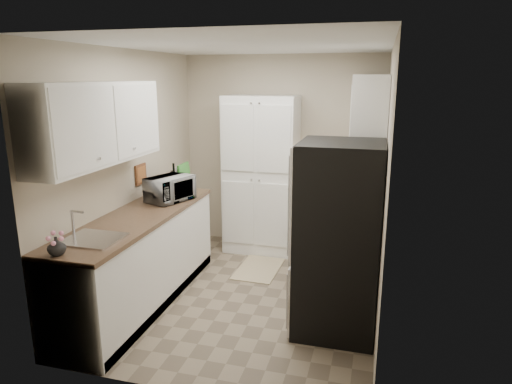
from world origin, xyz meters
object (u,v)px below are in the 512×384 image
refrigerator (338,239)px  toaster_oven (359,179)px  pantry_cabinet (261,175)px  electric_range (347,247)px  wine_bottle (174,178)px  microwave (170,189)px

refrigerator → toaster_oven: size_ratio=4.61×
pantry_cabinet → refrigerator: pantry_cabinet is taller
electric_range → wine_bottle: size_ratio=3.76×
electric_range → refrigerator: refrigerator is taller
electric_range → microwave: (-1.88, -0.25, 0.57)m
pantry_cabinet → toaster_oven: size_ratio=5.43×
wine_bottle → refrigerator: bearing=-25.7°
pantry_cabinet → wine_bottle: 1.15m
electric_range → wine_bottle: 2.12m
pantry_cabinet → wine_bottle: (-0.85, -0.76, 0.07)m
electric_range → toaster_oven: 1.06m
electric_range → toaster_oven: toaster_oven is taller
pantry_cabinet → refrigerator: bearing=-56.5°
electric_range → wine_bottle: bearing=175.5°
electric_range → microwave: size_ratio=2.35×
microwave → pantry_cabinet: bearing=-10.5°
pantry_cabinet → refrigerator: size_ratio=1.18×
microwave → wine_bottle: bearing=39.8°
refrigerator → microwave: 1.94m
microwave → toaster_oven: size_ratio=1.30×
microwave → toaster_oven: (1.93, 1.17, -0.03)m
pantry_cabinet → refrigerator: 2.07m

